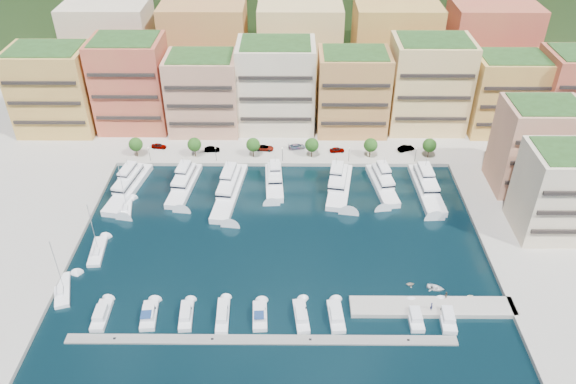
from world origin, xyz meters
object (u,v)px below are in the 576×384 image
yacht_2 (230,188)px  car_0 (159,146)px  tree_2 (253,145)px  cruiser_5 (301,316)px  tender_3 (469,296)px  yacht_0 (129,185)px  yacht_4 (339,184)px  car_5 (406,148)px  cruiser_8 (415,317)px  car_4 (337,150)px  yacht_3 (274,180)px  lamppost_2 (282,152)px  lamppost_3 (349,152)px  cruiser_2 (186,316)px  cruiser_3 (223,316)px  yacht_6 (426,186)px  sailboat_2 (126,209)px  car_1 (212,149)px  car_2 (265,148)px  tree_5 (430,145)px  tree_1 (194,145)px  yacht_1 (185,183)px  tree_0 (136,144)px  cruiser_6 (336,316)px  person_0 (431,306)px  yacht_5 (382,182)px  cruiser_0 (102,315)px  cruiser_4 (260,316)px  lamppost_0 (149,152)px  sailboat_1 (97,252)px  tender_2 (436,288)px  tree_4 (371,145)px  lamppost_4 (416,152)px  cruiser_1 (149,316)px  tender_1 (410,284)px  lamppost_1 (216,152)px

yacht_2 → car_0: bearing=137.2°
tree_2 → yacht_2: 17.03m
cruiser_5 → tender_3: (33.63, 5.59, -0.12)m
yacht_0 → yacht_4: size_ratio=1.11×
car_0 → car_5: (69.48, -0.95, 0.07)m
cruiser_8 → car_4: car_4 is taller
yacht_3 → car_5: yacht_3 is taller
lamppost_2 → lamppost_3: (18.00, 0.00, 0.00)m
cruiser_2 → cruiser_3: bearing=-0.1°
yacht_6 → tender_3: bearing=-88.1°
yacht_6 → sailboat_2: 74.99m
car_1 → car_2: 14.80m
cruiser_8 → tender_3: 13.16m
tree_5 → yacht_3: tree_5 is taller
tree_5 → cruiser_2: (-57.62, -58.08, -4.20)m
yacht_4 → car_5: yacht_4 is taller
tree_1 → yacht_1: bearing=-94.0°
tree_0 → cruiser_6: bearing=-48.7°
yacht_0 → person_0: 80.13m
yacht_5 → cruiser_0: (-59.63, -45.20, -0.66)m
yacht_4 → cruiser_4: (-18.25, -44.43, -0.52)m
yacht_1 → lamppost_0: bearing=134.9°
yacht_1 → cruiser_0: yacht_1 is taller
cruiser_3 → cruiser_5: (15.02, 0.01, 0.00)m
tree_1 → yacht_2: (10.93, -15.87, -3.53)m
sailboat_1 → tender_2: 72.63m
yacht_5 → tender_3: (12.27, -39.61, -0.78)m
lamppost_3 → tender_2: 49.84m
lamppost_2 → yacht_6: (36.75, -12.15, -2.62)m
tree_4 → yacht_0: (-62.88, -14.72, -3.53)m
lamppost_4 → car_0: (-70.94, 6.69, -2.12)m
yacht_4 → car_1: bearing=154.6°
tree_0 → yacht_1: (15.05, -13.37, -3.65)m
tender_2 → sailboat_2: bearing=89.2°
cruiser_1 → sailboat_2: 37.03m
yacht_2 → car_1: (-6.67, 18.57, 0.49)m
tree_5 → car_5: bearing=147.8°
cruiser_8 → car_1: 76.14m
yacht_5 → person_0: 43.92m
tender_1 → tree_1: bearing=43.6°
yacht_3 → yacht_5: 27.77m
lamppost_2 → sailboat_1: size_ratio=0.32×
yacht_6 → yacht_3: bearing=176.2°
car_5 → cruiser_0: bearing=110.1°
tender_2 → cruiser_0: bearing=117.1°
sailboat_2 → car_2: 42.48m
tree_5 → cruiser_1: size_ratio=0.75×
lamppost_1 → car_0: 18.33m
lamppost_1 → tender_2: size_ratio=1.20×
tree_0 → yacht_4: tree_0 is taller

